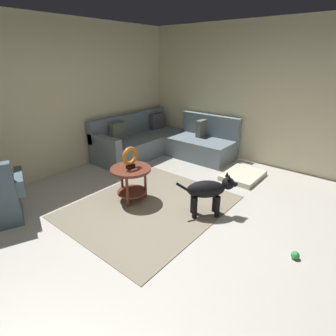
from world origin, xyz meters
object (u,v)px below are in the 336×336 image
side_table (131,176)px  dog_bed_mat (243,175)px  torus_sculpture (130,157)px  dog (209,191)px  dog_toy_ball (295,255)px  sectional_couch (163,142)px

side_table → dog_bed_mat: side_table is taller
side_table → torus_sculpture: bearing=-86.4°
torus_sculpture → dog: 1.22m
torus_sculpture → dog_toy_ball: bearing=-84.3°
dog → torus_sculpture: bearing=-115.6°
side_table → dog_bed_mat: (1.86, -0.96, -0.37)m
torus_sculpture → dog_bed_mat: (1.86, -0.96, -0.67)m
sectional_couch → dog_bed_mat: size_ratio=2.81×
dog_toy_ball → sectional_couch: bearing=63.5°
sectional_couch → torus_sculpture: sectional_couch is taller
sectional_couch → dog: bearing=-125.5°
side_table → dog: bearing=-71.0°
sectional_couch → side_table: 2.11m
sectional_couch → dog: 2.56m
dog → dog_toy_ball: (-0.15, -1.21, -0.33)m
side_table → dog_bed_mat: size_ratio=0.75×
sectional_couch → dog_toy_ball: (-1.64, -3.29, -0.25)m
torus_sculpture → dog_bed_mat: torus_sculpture is taller
dog_bed_mat → dog_toy_ball: same height
dog_bed_mat → dog: size_ratio=1.25×
dog_bed_mat → dog_toy_ball: bearing=-140.2°
sectional_couch → side_table: (-1.87, -0.97, 0.12)m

